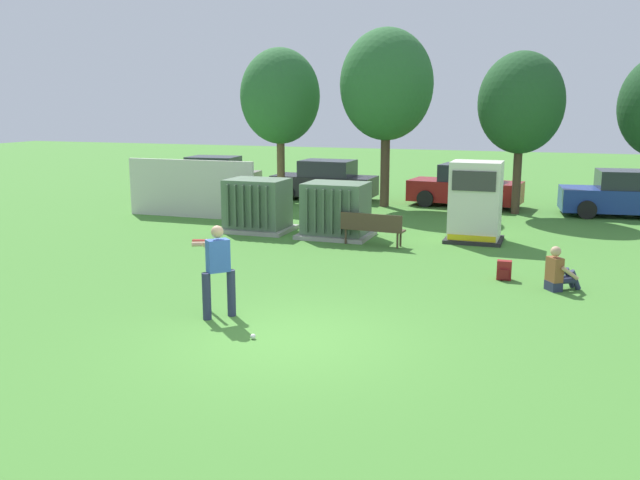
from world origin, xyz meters
The scene contains 17 objects.
ground_plane centered at (0.00, 0.00, 0.00)m, with size 96.00×96.00×0.00m, color #478433.
fence_panel centered at (-7.88, 10.50, 1.00)m, with size 4.80×0.12×2.00m, color beige.
transformer_west centered at (-4.62, 8.92, 0.79)m, with size 2.10×1.70×1.62m.
transformer_mid_west centered at (-2.02, 8.79, 0.79)m, with size 2.10×1.70×1.62m.
generator_enclosure centered at (1.95, 9.49, 1.14)m, with size 1.60×1.40×2.30m.
park_bench centered at (-0.67, 7.92, 0.54)m, with size 1.83×0.55×0.92m.
batter centered at (-1.69, 0.71, 0.98)m, with size 1.35×1.29×1.74m.
sports_ball centered at (-0.56, -0.20, 0.04)m, with size 0.09×0.09×0.09m, color white.
seated_spectator centered at (4.27, 4.76, 0.38)m, with size 0.78×0.69×0.96m.
backpack centered at (3.12, 5.27, 0.21)m, with size 0.33×0.27×0.44m.
tree_left centered at (-6.54, 15.45, 4.16)m, with size 3.18×3.18×6.07m.
tree_center_left centered at (-2.15, 15.23, 4.57)m, with size 3.49×3.49×6.66m.
tree_center_right centered at (2.73, 15.05, 3.91)m, with size 2.98×2.98×5.69m.
parked_car_leftmost centered at (-10.27, 16.48, 0.75)m, with size 4.34×2.22×1.62m.
parked_car_left_of_center centered at (-4.92, 16.27, 0.75)m, with size 4.23×1.98×1.62m.
parked_car_right_of_center centered at (0.80, 16.30, 0.75)m, with size 4.37×2.28×1.62m.
parked_car_rightmost centered at (6.37, 15.71, 0.75)m, with size 4.36×2.27×1.62m.
Camera 1 is at (4.15, -10.20, 3.92)m, focal length 38.34 mm.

